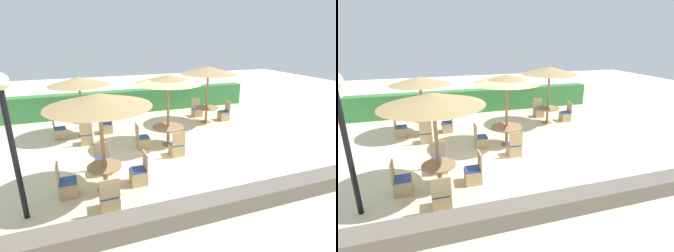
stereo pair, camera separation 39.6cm
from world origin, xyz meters
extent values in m
plane|color=beige|center=(0.00, 0.00, 0.00)|extent=(40.00, 40.00, 0.00)
cube|color=#387A3D|center=(0.00, 6.02, 0.60)|extent=(13.00, 0.70, 1.21)
cube|color=#6B6056|center=(0.00, -3.29, 0.22)|extent=(10.00, 0.56, 0.43)
cylinder|color=black|center=(-4.37, -1.96, 1.50)|extent=(0.12, 0.12, 3.00)
cylinder|color=#93704C|center=(-2.85, 3.10, 1.18)|extent=(0.10, 0.10, 2.37)
cone|color=tan|center=(-2.85, 3.10, 2.29)|extent=(2.39, 2.39, 0.32)
cylinder|color=#93704C|center=(-2.85, 3.10, 0.01)|extent=(0.48, 0.48, 0.03)
cylinder|color=#93704C|center=(-2.85, 3.10, 0.34)|extent=(0.12, 0.12, 0.67)
cylinder|color=#93704C|center=(-2.85, 3.10, 0.69)|extent=(0.98, 0.98, 0.04)
cube|color=tan|center=(-2.79, 2.12, 0.20)|extent=(0.46, 0.46, 0.40)
cube|color=#2D4CA8|center=(-2.79, 2.12, 0.43)|extent=(0.42, 0.42, 0.05)
cube|color=tan|center=(-2.79, 1.91, 0.69)|extent=(0.46, 0.04, 0.48)
cube|color=tan|center=(-1.91, 3.10, 0.20)|extent=(0.46, 0.46, 0.40)
cube|color=#2D4CA8|center=(-1.91, 3.10, 0.43)|extent=(0.42, 0.42, 0.05)
cube|color=tan|center=(-1.70, 3.10, 0.69)|extent=(0.04, 0.46, 0.48)
cube|color=tan|center=(-3.77, 3.09, 0.20)|extent=(0.46, 0.46, 0.40)
cube|color=#2D4CA8|center=(-3.77, 3.09, 0.43)|extent=(0.42, 0.42, 0.05)
cube|color=tan|center=(-3.98, 3.09, 0.69)|extent=(0.04, 0.46, 0.48)
cylinder|color=#93704C|center=(2.81, 3.00, 1.29)|extent=(0.10, 0.10, 2.57)
cone|color=tan|center=(2.81, 3.00, 2.49)|extent=(2.57, 2.57, 0.32)
cylinder|color=#93704C|center=(2.81, 3.00, 0.01)|extent=(0.48, 0.48, 0.03)
cylinder|color=#93704C|center=(2.81, 3.00, 0.35)|extent=(0.12, 0.12, 0.71)
cylinder|color=#93704C|center=(2.81, 3.00, 0.73)|extent=(1.10, 1.10, 0.04)
cube|color=tan|center=(2.83, 4.04, 0.20)|extent=(0.46, 0.46, 0.40)
cube|color=#2D4CA8|center=(2.83, 4.04, 0.43)|extent=(0.42, 0.42, 0.05)
cube|color=tan|center=(2.83, 4.25, 0.69)|extent=(0.46, 0.04, 0.48)
cube|color=tan|center=(3.78, 3.02, 0.20)|extent=(0.46, 0.46, 0.40)
cube|color=#2D4CA8|center=(3.78, 3.02, 0.43)|extent=(0.42, 0.42, 0.05)
cube|color=tan|center=(3.99, 3.02, 0.69)|extent=(0.04, 0.46, 0.48)
cylinder|color=#93704C|center=(0.15, 1.00, 1.30)|extent=(0.10, 0.10, 2.60)
cone|color=tan|center=(0.15, 1.00, 2.52)|extent=(2.42, 2.42, 0.32)
cylinder|color=#93704C|center=(0.15, 1.00, 0.01)|extent=(0.48, 0.48, 0.03)
cylinder|color=#93704C|center=(0.15, 1.00, 0.35)|extent=(0.12, 0.12, 0.69)
cylinder|color=#93704C|center=(0.15, 1.00, 0.71)|extent=(1.17, 1.17, 0.04)
cube|color=tan|center=(-0.84, 1.02, 0.20)|extent=(0.46, 0.46, 0.40)
cube|color=#2D4CA8|center=(-0.84, 1.02, 0.43)|extent=(0.42, 0.42, 0.05)
cube|color=tan|center=(-1.05, 1.02, 0.69)|extent=(0.04, 0.46, 0.48)
cube|color=tan|center=(0.11, 0.02, 0.20)|extent=(0.46, 0.46, 0.40)
cube|color=#2D4CA8|center=(0.11, 0.02, 0.43)|extent=(0.42, 0.42, 0.05)
cube|color=tan|center=(0.11, -0.19, 0.69)|extent=(0.46, 0.04, 0.48)
cylinder|color=#93704C|center=(-2.49, -1.39, 1.29)|extent=(0.10, 0.10, 2.58)
cone|color=tan|center=(-2.49, -1.39, 2.50)|extent=(2.62, 2.62, 0.32)
cylinder|color=#93704C|center=(-2.49, -1.39, 0.01)|extent=(0.48, 0.48, 0.03)
cylinder|color=#93704C|center=(-2.49, -1.39, 0.34)|extent=(0.12, 0.12, 0.68)
cylinder|color=#93704C|center=(-2.49, -1.39, 0.70)|extent=(0.91, 0.91, 0.04)
cube|color=tan|center=(-2.51, -2.30, 0.20)|extent=(0.46, 0.46, 0.40)
cube|color=#2D4CA8|center=(-2.51, -2.30, 0.43)|extent=(0.42, 0.42, 0.05)
cube|color=tan|center=(-2.51, -2.51, 0.69)|extent=(0.46, 0.04, 0.48)
cube|color=tan|center=(-1.59, -1.37, 0.20)|extent=(0.46, 0.46, 0.40)
cube|color=#2D4CA8|center=(-1.59, -1.37, 0.43)|extent=(0.42, 0.42, 0.05)
cube|color=tan|center=(-1.38, -1.37, 0.69)|extent=(0.04, 0.46, 0.48)
cube|color=tan|center=(-3.45, -1.34, 0.20)|extent=(0.46, 0.46, 0.40)
cube|color=#2D4CA8|center=(-3.45, -1.34, 0.43)|extent=(0.42, 0.42, 0.05)
cube|color=tan|center=(-3.66, -1.34, 0.69)|extent=(0.04, 0.46, 0.48)
cube|color=tan|center=(-2.46, -0.46, 0.20)|extent=(0.46, 0.46, 0.40)
cube|color=#2D4CA8|center=(-2.46, -0.46, 0.43)|extent=(0.42, 0.42, 0.05)
cube|color=tan|center=(-2.46, -0.25, 0.69)|extent=(0.46, 0.04, 0.48)
camera|label=1|loc=(-2.99, -7.79, 3.96)|focal=28.00mm
camera|label=2|loc=(-2.62, -7.91, 3.96)|focal=28.00mm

